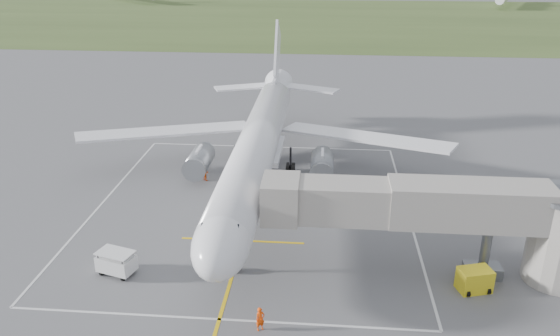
# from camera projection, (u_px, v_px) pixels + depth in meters

# --- Properties ---
(ground) EXTENTS (700.00, 700.00, 0.00)m
(ground) POSITION_uv_depth(u_px,v_px,m) (258.00, 189.00, 53.37)
(ground) COLOR #525255
(ground) RESTS_ON ground
(grass_strip) EXTENTS (700.00, 120.00, 0.02)m
(grass_strip) POSITION_uv_depth(u_px,v_px,m) (308.00, 18.00, 173.01)
(grass_strip) COLOR #384D21
(grass_strip) RESTS_ON ground
(apron_markings) EXTENTS (28.20, 60.00, 0.01)m
(apron_markings) POSITION_uv_depth(u_px,v_px,m) (250.00, 217.00, 48.01)
(apron_markings) COLOR yellow
(apron_markings) RESTS_ON ground
(airliner) EXTENTS (38.93, 46.75, 13.52)m
(airliner) POSITION_uv_depth(u_px,v_px,m) (258.00, 145.00, 52.38)
(airliner) COLOR silver
(airliner) RESTS_ON ground
(jet_bridge) EXTENTS (23.40, 5.00, 7.20)m
(jet_bridge) POSITION_uv_depth(u_px,v_px,m) (457.00, 216.00, 37.88)
(jet_bridge) COLOR gray
(jet_bridge) RESTS_ON ground
(gpu_unit) EXTENTS (2.51, 2.04, 1.65)m
(gpu_unit) POSITION_uv_depth(u_px,v_px,m) (475.00, 280.00, 37.61)
(gpu_unit) COLOR gold
(gpu_unit) RESTS_ON ground
(baggage_cart) EXTENTS (2.96, 2.26, 1.82)m
(baggage_cart) POSITION_uv_depth(u_px,v_px,m) (116.00, 263.00, 39.43)
(baggage_cart) COLOR silver
(baggage_cart) RESTS_ON ground
(ramp_worker_nose) EXTENTS (0.70, 0.62, 1.60)m
(ramp_worker_nose) POSITION_uv_depth(u_px,v_px,m) (260.00, 319.00, 33.73)
(ramp_worker_nose) COLOR #FF4708
(ramp_worker_nose) RESTS_ON ground
(ramp_worker_wing) EXTENTS (0.97, 0.94, 1.57)m
(ramp_worker_wing) POSITION_uv_depth(u_px,v_px,m) (205.00, 173.00, 55.19)
(ramp_worker_wing) COLOR #E14907
(ramp_worker_wing) RESTS_ON ground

